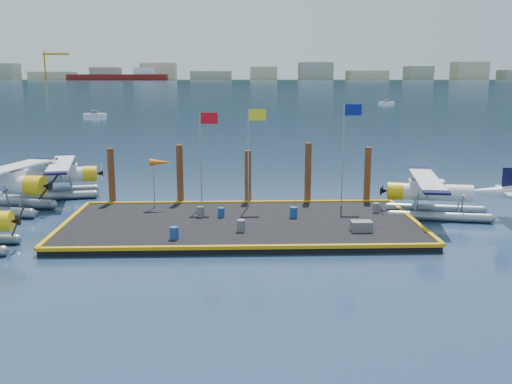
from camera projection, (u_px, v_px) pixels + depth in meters
ground at (241, 228)px, 32.95m from camera, size 4000.00×4000.00×0.00m
dock at (241, 225)px, 32.91m from camera, size 20.00×10.00×0.40m
dock_bumpers at (241, 220)px, 32.85m from camera, size 20.25×10.25×0.18m
far_backdrop at (314, 74)px, 1739.76m from camera, size 3050.00×2050.00×810.00m
seaplane_c at (56, 177)px, 41.07m from camera, size 8.60×9.36×3.31m
seaplane_d at (432, 195)px, 35.31m from camera, size 8.34×9.09×3.22m
drum_0 at (221, 212)px, 33.87m from camera, size 0.40×0.40×0.56m
drum_1 at (241, 226)px, 30.72m from camera, size 0.45×0.45×0.64m
drum_2 at (294, 212)px, 33.69m from camera, size 0.45×0.45×0.64m
drum_3 at (174, 233)px, 29.27m from camera, size 0.46×0.46×0.65m
drum_4 at (376, 208)px, 34.97m from camera, size 0.42×0.42×0.58m
drum_5 at (201, 212)px, 33.87m from camera, size 0.46×0.46×0.64m
crate at (361, 226)px, 30.78m from camera, size 1.12×0.75×0.56m
flagpole_red at (204, 145)px, 35.70m from camera, size 1.14×0.08×6.00m
flagpole_yellow at (252, 143)px, 35.78m from camera, size 1.14×0.08×6.20m
flagpole_blue at (346, 140)px, 35.95m from camera, size 1.14×0.08×6.50m
windsock at (161, 163)px, 35.84m from camera, size 1.40×0.44×3.12m
piling_0 at (112, 178)px, 37.54m from camera, size 0.44×0.44×4.00m
piling_1 at (180, 176)px, 37.67m from camera, size 0.44×0.44×4.20m
piling_2 at (248, 179)px, 37.87m from camera, size 0.44×0.44×3.80m
piling_3 at (308, 175)px, 37.95m from camera, size 0.44×0.44×4.30m
piling_4 at (367, 177)px, 38.12m from camera, size 0.44×0.44×4.00m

